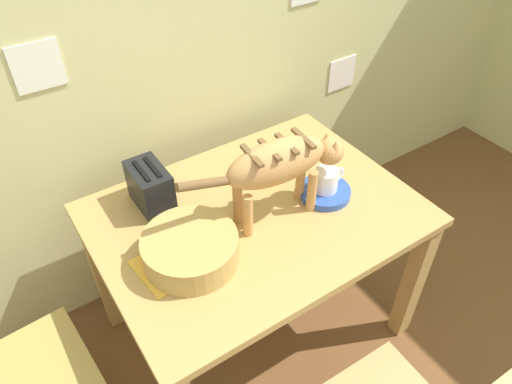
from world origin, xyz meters
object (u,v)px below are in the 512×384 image
at_px(toaster, 150,187).
at_px(coffee_mug, 327,180).
at_px(cat, 281,164).
at_px(wicker_basket, 190,249).
at_px(book_stack, 289,155).
at_px(saucer_bowl, 325,192).
at_px(magazine, 174,262).
at_px(dining_table, 256,228).

bearing_deg(toaster, coffee_mug, -29.08).
relative_size(cat, wicker_basket, 1.98).
distance_m(wicker_basket, toaster, 0.34).
bearing_deg(book_stack, saucer_bowl, -96.18).
distance_m(book_stack, toaster, 0.63).
xyz_separation_m(coffee_mug, toaster, (-0.59, 0.33, 0.01)).
bearing_deg(magazine, toaster, 71.42).
bearing_deg(cat, wicker_basket, -82.62).
relative_size(saucer_bowl, wicker_basket, 0.62).
xyz_separation_m(coffee_mug, magazine, (-0.66, 0.02, -0.07)).
relative_size(coffee_mug, book_stack, 0.65).
height_order(cat, magazine, cat).
height_order(saucer_bowl, book_stack, saucer_bowl).
xyz_separation_m(dining_table, toaster, (-0.31, 0.26, 0.18)).
xyz_separation_m(saucer_bowl, toaster, (-0.59, 0.33, 0.07)).
height_order(dining_table, toaster, toaster).
height_order(coffee_mug, toaster, toaster).
bearing_deg(saucer_bowl, cat, 175.76).
distance_m(cat, magazine, 0.50).
bearing_deg(dining_table, wicker_basket, -166.66).
bearing_deg(book_stack, dining_table, -146.42).
distance_m(cat, wicker_basket, 0.43).
bearing_deg(coffee_mug, magazine, 178.68).
bearing_deg(dining_table, magazine, -171.77).
bearing_deg(coffee_mug, dining_table, 166.29).
xyz_separation_m(magazine, wicker_basket, (0.06, -0.02, 0.05)).
height_order(dining_table, saucer_bowl, saucer_bowl).
relative_size(cat, toaster, 3.27).
xyz_separation_m(cat, toaster, (-0.38, 0.31, -0.15)).
bearing_deg(cat, saucer_bowl, 90.00).
distance_m(saucer_bowl, wicker_basket, 0.60).
distance_m(saucer_bowl, magazine, 0.66).
bearing_deg(cat, magazine, -85.71).
bearing_deg(saucer_bowl, toaster, 150.78).
bearing_deg(book_stack, magazine, -159.19).
xyz_separation_m(book_stack, wicker_basket, (-0.63, -0.28, 0.04)).
distance_m(dining_table, toaster, 0.44).
bearing_deg(toaster, cat, -39.64).
distance_m(coffee_mug, book_stack, 0.28).
height_order(coffee_mug, wicker_basket, coffee_mug).
bearing_deg(toaster, dining_table, -40.18).
relative_size(saucer_bowl, coffee_mug, 1.50).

